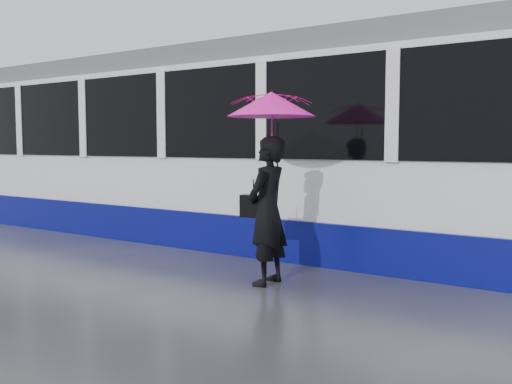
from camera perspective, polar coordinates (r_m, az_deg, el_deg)
The scene contains 6 objects.
ground at distance 7.50m, azimuth -4.07°, elevation -8.37°, with size 90.00×90.00×0.00m, color #2C2C31.
rails at distance 9.54m, azimuth 5.35°, elevation -5.48°, with size 34.00×1.51×0.02m.
tram at distance 10.28m, azimuth -2.56°, elevation 4.38°, with size 26.00×2.56×3.35m.
woman at distance 6.91m, azimuth 1.15°, elevation -1.90°, with size 0.66×0.43×1.80m, color black.
umbrella at distance 6.84m, azimuth 1.52°, elevation 7.06°, with size 1.14×1.14×1.22m.
handbag at distance 7.04m, azimuth -0.26°, elevation -1.42°, with size 0.33×0.16×0.46m.
Camera 1 is at (4.55, -5.72, 1.70)m, focal length 40.00 mm.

